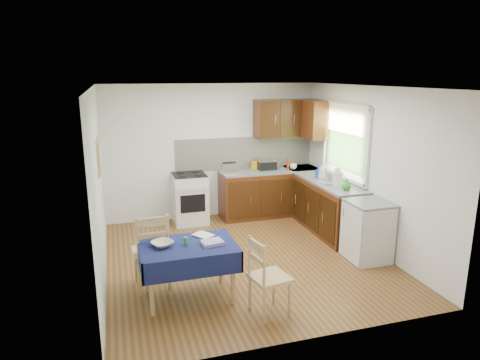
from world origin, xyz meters
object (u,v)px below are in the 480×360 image
object	(u,v)px
kettle	(338,177)
dining_table	(188,253)
chair_far	(152,249)
dish_rack	(330,181)
toaster	(229,168)
chair_near	(266,274)
sandwich_press	(266,164)

from	to	relation	value
kettle	dining_table	bearing A→B (deg)	-154.56
chair_far	kettle	xyz separation A→B (m)	(3.09, 0.91, 0.50)
dish_rack	kettle	world-z (taller)	kettle
chair_far	toaster	bearing A→B (deg)	-130.70
chair_near	kettle	world-z (taller)	kettle
chair_far	sandwich_press	world-z (taller)	sandwich_press
toaster	kettle	distance (m)	1.98
dining_table	kettle	xyz separation A→B (m)	(2.70, 1.28, 0.45)
chair_near	dish_rack	world-z (taller)	dish_rack
dining_table	kettle	distance (m)	3.02
toaster	kettle	xyz separation A→B (m)	(1.47, -1.33, 0.03)
chair_near	toaster	distance (m)	3.28
toaster	dish_rack	distance (m)	1.84
dish_rack	chair_far	bearing A→B (deg)	-138.09
dining_table	chair_far	bearing A→B (deg)	112.24
chair_near	sandwich_press	xyz separation A→B (m)	(1.22, 3.35, 0.51)
toaster	kettle	size ratio (longest dim) A/B	0.94
toaster	sandwich_press	xyz separation A→B (m)	(0.77, 0.15, -0.00)
sandwich_press	dish_rack	distance (m)	1.45
toaster	sandwich_press	world-z (taller)	toaster
sandwich_press	kettle	bearing A→B (deg)	-75.07
chair_near	toaster	bearing A→B (deg)	-18.75
chair_near	sandwich_press	size ratio (longest dim) A/B	2.77
dining_table	chair_near	xyz separation A→B (m)	(0.78, -0.60, -0.10)
kettle	chair_near	bearing A→B (deg)	-135.52
sandwich_press	dish_rack	xyz separation A→B (m)	(0.67, -1.28, -0.07)
dining_table	sandwich_press	world-z (taller)	sandwich_press
dining_table	chair_far	world-z (taller)	chair_far
toaster	dining_table	bearing A→B (deg)	-91.35
dining_table	kettle	bearing A→B (deg)	0.89
sandwich_press	dish_rack	world-z (taller)	sandwich_press
toaster	dish_rack	xyz separation A→B (m)	(1.44, -1.14, -0.08)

